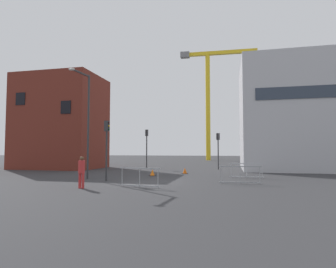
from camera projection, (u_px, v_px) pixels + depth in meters
The scene contains 14 objects.
ground at pixel (150, 182), 17.57m from camera, with size 160.00×160.00×0.00m, color #333335.
brick_building at pixel (61, 122), 31.08m from camera, with size 8.78×6.51×10.23m.
office_block at pixel (311, 115), 28.43m from camera, with size 13.82×9.41×11.18m.
construction_crane at pixel (209, 88), 55.44m from camera, with size 15.14×1.42×22.01m.
streetlamp_tall at pixel (86, 116), 19.32m from camera, with size 0.47×2.12×7.38m.
traffic_light_verge at pixel (218, 145), 29.13m from camera, with size 0.38×0.36×3.80m.
traffic_light_island at pixel (147, 143), 30.24m from camera, with size 0.27×0.38×4.25m.
traffic_light_corner at pixel (107, 140), 18.29m from camera, with size 0.39×0.28×3.97m.
pedestrian_walking at pixel (82, 170), 14.76m from camera, with size 0.34×0.34×1.69m.
safety_barrier_rear at pixel (247, 170), 20.12m from camera, with size 2.41×0.15×1.08m.
safety_barrier_mid_span at pixel (240, 175), 16.57m from camera, with size 2.51×0.16×1.08m.
safety_barrier_left_run at pixel (140, 177), 15.07m from camera, with size 2.37×0.33×1.08m.
traffic_cone_by_barrier at pixel (185, 171), 23.76m from camera, with size 0.51×0.51×0.52m.
traffic_cone_striped at pixel (152, 173), 21.88m from camera, with size 0.50×0.50×0.50m.
Camera 1 is at (4.97, -17.04, 2.05)m, focal length 29.62 mm.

